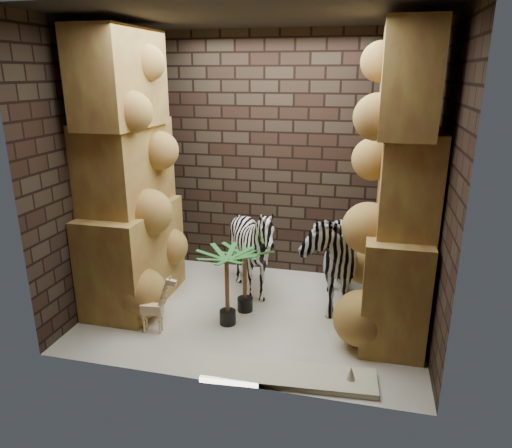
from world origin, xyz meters
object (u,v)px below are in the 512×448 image
(palm_back, at_px, (227,288))
(surfboard, at_px, (289,375))
(giraffe_toy, at_px, (151,303))
(zebra_left, at_px, (253,254))
(zebra_right, at_px, (329,246))
(palm_front, at_px, (245,279))

(palm_back, xyz_separation_m, surfboard, (0.78, -0.76, -0.39))
(giraffe_toy, height_order, surfboard, giraffe_toy)
(zebra_left, xyz_separation_m, palm_back, (-0.09, -0.72, -0.11))
(zebra_right, xyz_separation_m, palm_back, (-0.96, -0.68, -0.30))
(zebra_right, xyz_separation_m, palm_front, (-0.86, -0.36, -0.33))
(palm_back, bearing_deg, surfboard, -44.44)
(palm_front, bearing_deg, giraffe_toy, -140.76)
(zebra_left, distance_m, giraffe_toy, 1.32)
(zebra_right, distance_m, surfboard, 1.61)
(zebra_left, height_order, palm_front, zebra_left)
(palm_front, bearing_deg, zebra_right, 22.65)
(surfboard, bearing_deg, zebra_left, 110.46)
(zebra_right, xyz_separation_m, surfboard, (-0.19, -1.44, -0.68))
(palm_back, bearing_deg, giraffe_toy, -154.74)
(zebra_left, bearing_deg, zebra_right, 8.64)
(palm_back, height_order, surfboard, palm_back)
(zebra_right, bearing_deg, surfboard, -104.12)
(zebra_right, distance_m, palm_front, 0.99)
(giraffe_toy, relative_size, palm_front, 0.85)
(giraffe_toy, bearing_deg, palm_front, 34.59)
(zebra_left, relative_size, giraffe_toy, 1.79)
(giraffe_toy, bearing_deg, zebra_right, 26.68)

